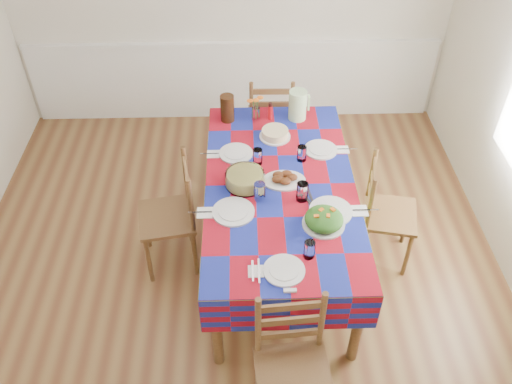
# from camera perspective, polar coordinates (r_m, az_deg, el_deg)

# --- Properties ---
(room) EXTENTS (4.58, 5.08, 2.78)m
(room) POSITION_cam_1_polar(r_m,az_deg,el_deg) (3.55, -2.85, 3.77)
(room) COLOR brown
(room) RESTS_ON ground
(wainscot) EXTENTS (4.41, 0.06, 0.92)m
(wainscot) POSITION_cam_1_polar(r_m,az_deg,el_deg) (6.09, -2.40, 11.87)
(wainscot) COLOR white
(wainscot) RESTS_ON room
(dining_table) EXTENTS (1.15, 2.14, 0.83)m
(dining_table) POSITION_cam_1_polar(r_m,az_deg,el_deg) (4.18, 2.55, -0.15)
(dining_table) COLOR brown
(dining_table) RESTS_ON room
(setting_near_head) EXTENTS (0.44, 0.30, 0.13)m
(setting_near_head) POSITION_cam_1_polar(r_m,az_deg,el_deg) (3.54, 3.85, -7.42)
(setting_near_head) COLOR silver
(setting_near_head) RESTS_ON dining_table
(setting_left_near) EXTENTS (0.56, 0.33, 0.15)m
(setting_left_near) POSITION_cam_1_polar(r_m,az_deg,el_deg) (3.91, -1.49, -1.30)
(setting_left_near) COLOR silver
(setting_left_near) RESTS_ON dining_table
(setting_left_far) EXTENTS (0.50, 0.30, 0.13)m
(setting_left_far) POSITION_cam_1_polar(r_m,az_deg,el_deg) (4.35, -1.40, 3.98)
(setting_left_far) COLOR silver
(setting_left_far) RESTS_ON dining_table
(setting_right_near) EXTENTS (0.59, 0.34, 0.15)m
(setting_right_near) POSITION_cam_1_polar(r_m,az_deg,el_deg) (3.94, 6.90, -1.24)
(setting_right_near) COLOR silver
(setting_right_near) RESTS_ON dining_table
(setting_right_far) EXTENTS (0.51, 0.29, 0.13)m
(setting_right_far) POSITION_cam_1_polar(r_m,az_deg,el_deg) (4.42, 6.21, 4.32)
(setting_right_far) COLOR silver
(setting_right_far) RESTS_ON dining_table
(meat_platter) EXTENTS (0.33, 0.24, 0.06)m
(meat_platter) POSITION_cam_1_polar(r_m,az_deg,el_deg) (4.13, 2.96, 1.40)
(meat_platter) COLOR silver
(meat_platter) RESTS_ON dining_table
(salad_platter) EXTENTS (0.30, 0.30, 0.13)m
(salad_platter) POSITION_cam_1_polar(r_m,az_deg,el_deg) (3.80, 7.16, -2.90)
(salad_platter) COLOR silver
(salad_platter) RESTS_ON dining_table
(pasta_bowl) EXTENTS (0.30, 0.30, 0.11)m
(pasta_bowl) POSITION_cam_1_polar(r_m,az_deg,el_deg) (4.08, -1.17, 1.36)
(pasta_bowl) COLOR white
(pasta_bowl) RESTS_ON dining_table
(cake) EXTENTS (0.26, 0.26, 0.07)m
(cake) POSITION_cam_1_polar(r_m,az_deg,el_deg) (4.57, 2.01, 6.15)
(cake) COLOR silver
(cake) RESTS_ON dining_table
(serving_utensils) EXTENTS (0.14, 0.31, 0.01)m
(serving_utensils) POSITION_cam_1_polar(r_m,az_deg,el_deg) (4.07, 5.18, 0.13)
(serving_utensils) COLOR black
(serving_utensils) RESTS_ON dining_table
(flower_vase) EXTENTS (0.15, 0.12, 0.23)m
(flower_vase) POSITION_cam_1_polar(r_m,az_deg,el_deg) (4.75, -0.02, 8.60)
(flower_vase) COLOR white
(flower_vase) RESTS_ON dining_table
(hot_sauce) EXTENTS (0.04, 0.04, 0.16)m
(hot_sauce) POSITION_cam_1_polar(r_m,az_deg,el_deg) (4.77, 1.50, 8.53)
(hot_sauce) COLOR red
(hot_sauce) RESTS_ON dining_table
(green_pitcher) EXTENTS (0.16, 0.16, 0.27)m
(green_pitcher) POSITION_cam_1_polar(r_m,az_deg,el_deg) (4.76, 4.40, 9.12)
(green_pitcher) COLOR #B6E29F
(green_pitcher) RESTS_ON dining_table
(tea_pitcher) EXTENTS (0.12, 0.12, 0.24)m
(tea_pitcher) POSITION_cam_1_polar(r_m,az_deg,el_deg) (4.74, -3.04, 8.81)
(tea_pitcher) COLOR #311A0B
(tea_pitcher) RESTS_ON dining_table
(name_card) EXTENTS (0.08, 0.03, 0.02)m
(name_card) POSITION_cam_1_polar(r_m,az_deg,el_deg) (3.42, 3.60, -10.32)
(name_card) COLOR silver
(name_card) RESTS_ON dining_table
(chair_near) EXTENTS (0.49, 0.47, 1.03)m
(chair_near) POSITION_cam_1_polar(r_m,az_deg,el_deg) (3.51, 3.81, -17.97)
(chair_near) COLOR brown
(chair_near) RESTS_ON room
(chair_far) EXTENTS (0.45, 0.43, 1.00)m
(chair_far) POSITION_cam_1_polar(r_m,az_deg,el_deg) (5.39, 1.56, 7.56)
(chair_far) COLOR brown
(chair_far) RESTS_ON room
(chair_left) EXTENTS (0.50, 0.52, 1.03)m
(chair_left) POSITION_cam_1_polar(r_m,az_deg,el_deg) (4.38, -8.78, -2.53)
(chair_left) COLOR brown
(chair_left) RESTS_ON room
(chair_right) EXTENTS (0.50, 0.51, 0.99)m
(chair_right) POSITION_cam_1_polar(r_m,az_deg,el_deg) (4.50, 13.39, -2.22)
(chair_right) COLOR brown
(chair_right) RESTS_ON room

